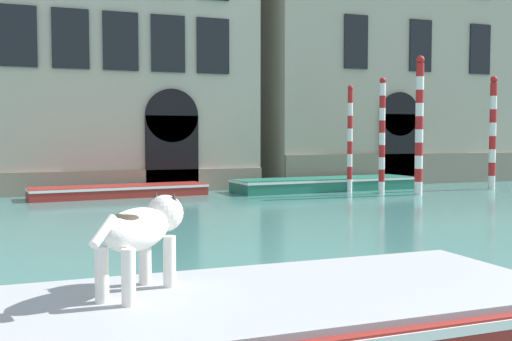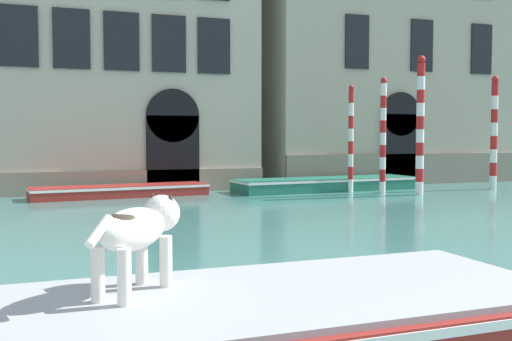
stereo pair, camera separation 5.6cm
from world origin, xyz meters
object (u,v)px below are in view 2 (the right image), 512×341
(mooring_pole_2, at_px, (383,135))
(mooring_pole_3, at_px, (351,138))
(dog_on_deck, at_px, (139,229))
(mooring_pole_0, at_px, (420,125))
(boat_foreground, at_px, (132,338))
(mooring_pole_1, at_px, (494,132))
(boat_moored_near_palazzo, at_px, (121,191))
(boat_moored_far, at_px, (326,184))

(mooring_pole_2, bearing_deg, mooring_pole_3, 127.16)
(dog_on_deck, relative_size, mooring_pole_0, 0.22)
(boat_foreground, distance_m, mooring_pole_0, 16.80)
(mooring_pole_1, height_order, mooring_pole_2, mooring_pole_1)
(dog_on_deck, xyz_separation_m, mooring_pole_2, (10.21, 12.54, 0.85))
(boat_moored_near_palazzo, bearing_deg, mooring_pole_2, -19.09)
(boat_foreground, xyz_separation_m, mooring_pole_1, (15.23, 13.15, 1.81))
(mooring_pole_3, bearing_deg, mooring_pole_2, -52.84)
(boat_moored_far, bearing_deg, boat_foreground, -126.07)
(dog_on_deck, height_order, mooring_pole_0, mooring_pole_0)
(boat_foreground, distance_m, boat_moored_near_palazzo, 15.04)
(dog_on_deck, relative_size, mooring_pole_1, 0.25)
(boat_foreground, bearing_deg, mooring_pole_3, 54.54)
(boat_foreground, bearing_deg, mooring_pole_2, 50.61)
(mooring_pole_1, height_order, mooring_pole_3, mooring_pole_1)
(boat_foreground, bearing_deg, dog_on_deck, 72.32)
(boat_foreground, bearing_deg, boat_moored_far, 57.64)
(boat_moored_far, bearing_deg, mooring_pole_3, -62.67)
(boat_moored_near_palazzo, bearing_deg, dog_on_deck, -102.23)
(mooring_pole_0, bearing_deg, boat_moored_near_palazzo, 164.29)
(boat_foreground, relative_size, mooring_pole_2, 2.04)
(dog_on_deck, distance_m, mooring_pole_2, 16.19)
(boat_moored_near_palazzo, relative_size, mooring_pole_2, 1.46)
(dog_on_deck, relative_size, mooring_pole_3, 0.28)
(mooring_pole_2, bearing_deg, dog_on_deck, -129.16)
(mooring_pole_2, height_order, mooring_pole_3, mooring_pole_2)
(boat_moored_near_palazzo, distance_m, mooring_pole_1, 13.79)
(boat_foreground, height_order, mooring_pole_2, mooring_pole_2)
(boat_moored_far, distance_m, mooring_pole_3, 1.96)
(mooring_pole_0, height_order, mooring_pole_1, mooring_pole_0)
(boat_moored_far, bearing_deg, mooring_pole_0, -52.80)
(boat_moored_near_palazzo, height_order, mooring_pole_1, mooring_pole_1)
(boat_foreground, height_order, boat_moored_near_palazzo, boat_foreground)
(boat_moored_far, distance_m, mooring_pole_0, 4.01)
(mooring_pole_0, relative_size, mooring_pole_1, 1.11)
(boat_foreground, distance_m, boat_moored_far, 17.33)
(mooring_pole_1, bearing_deg, dog_on_deck, -139.85)
(boat_moored_far, height_order, mooring_pole_3, mooring_pole_3)
(mooring_pole_0, relative_size, mooring_pole_3, 1.24)
(dog_on_deck, distance_m, mooring_pole_0, 16.33)
(boat_foreground, relative_size, mooring_pole_0, 1.73)
(dog_on_deck, distance_m, boat_moored_far, 16.94)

